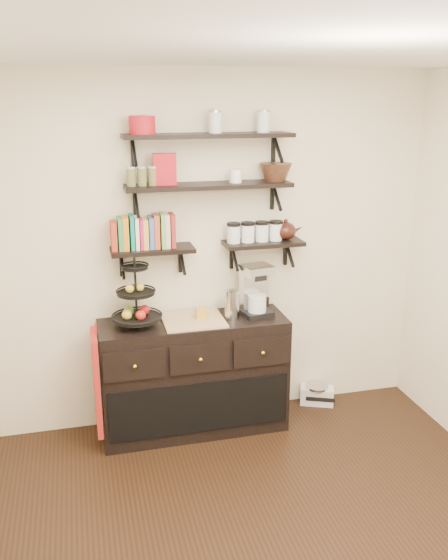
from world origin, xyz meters
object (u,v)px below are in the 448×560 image
Objects in this scene: fruit_stand at (137,302)px; sideboard at (194,375)px; radio at (317,394)px; coffee_maker at (256,291)px.

sideboard is at bearing -0.54° from fruit_stand.
fruit_stand is (-0.41, 0.00, 0.63)m from sideboard.
sideboard is at bearing -150.46° from radio.
radio is (1.08, 0.13, -0.37)m from sideboard.
fruit_stand is 1.33× the size of coffee_maker.
fruit_stand is 1.70× the size of radio.
coffee_maker is at bearing 1.47° from fruit_stand.
fruit_stand is at bearing -152.44° from radio.
radio is at bearing 6.73° from sideboard.
coffee_maker is at bearing 3.14° from sideboard.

